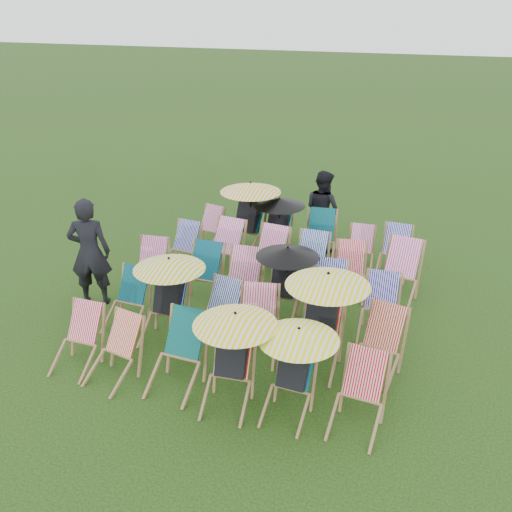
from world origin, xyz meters
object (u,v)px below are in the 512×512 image
(deckchair_0, at_px, (77,340))
(person_rear, at_px, (323,210))
(deckchair_5, at_px, (359,396))
(deckchair_29, at_px, (394,252))
(person_left, at_px, (90,252))

(deckchair_0, distance_m, person_rear, 5.80)
(deckchair_5, bearing_deg, deckchair_29, 96.57)
(deckchair_0, height_order, deckchair_29, deckchair_29)
(deckchair_0, bearing_deg, deckchair_29, 49.44)
(person_left, relative_size, person_rear, 1.14)
(deckchair_5, height_order, deckchair_29, deckchair_5)
(deckchair_29, relative_size, person_left, 0.47)
(deckchair_5, distance_m, person_left, 5.15)
(deckchair_5, xyz_separation_m, person_left, (-4.86, 1.63, 0.50))
(deckchair_5, relative_size, person_left, 0.48)
(person_left, bearing_deg, person_rear, -151.94)
(deckchair_0, height_order, deckchair_5, deckchair_5)
(deckchair_29, height_order, person_left, person_left)
(deckchair_29, relative_size, person_rear, 0.54)
(deckchair_5, relative_size, deckchair_29, 1.01)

